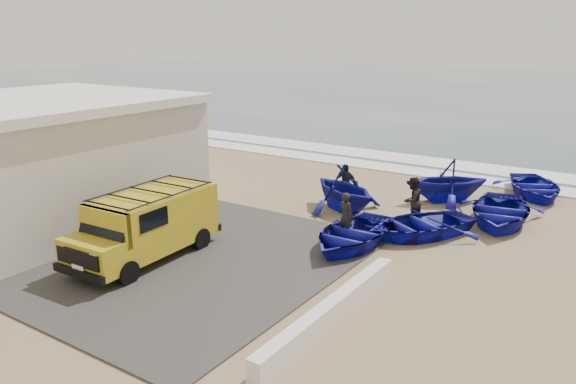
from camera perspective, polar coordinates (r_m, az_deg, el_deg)
The scene contains 17 objects.
ground at distance 18.19m, azimuth -4.74°, elevation -4.98°, with size 160.00×160.00×0.00m, color #957D56.
slab at distance 18.12m, azimuth -13.70°, elevation -5.41°, with size 12.00×10.00×0.05m, color #3E3B38.
ocean at distance 70.38m, azimuth 25.16°, elevation 9.11°, with size 180.00×88.00×0.01m, color #385166.
surf_line at distance 28.16m, azimuth 10.55°, elevation 2.39°, with size 180.00×1.60×0.06m, color white.
surf_wash at distance 30.43m, azimuth 12.43°, elevation 3.26°, with size 180.00×2.20×0.04m, color white.
building at distance 21.78m, azimuth -24.00°, elevation 3.11°, with size 8.40×9.40×4.30m.
parapet at distance 13.25m, azimuth 4.42°, elevation -11.99°, with size 0.35×6.00×0.55m, color silver.
van at distance 16.95m, azimuth -14.11°, elevation -3.07°, with size 2.09×4.83×2.04m.
boat_near_left at distance 17.68m, azimuth 6.49°, elevation -4.24°, with size 2.83×3.96×0.82m, color #131595.
boat_near_right at distance 18.93m, azimuth 13.20°, elevation -3.23°, with size 2.78×3.89×0.81m, color #131595.
boat_mid_left at distance 21.07m, azimuth 5.69°, elevation 0.41°, with size 2.86×3.31×1.75m, color #131595.
boat_mid_right at distance 21.04m, azimuth 20.69°, elevation -1.83°, with size 3.00×4.21×0.87m, color #131595.
boat_far_left at distance 22.97m, azimuth 15.84°, elevation 1.15°, with size 2.83×3.28×1.73m, color #131595.
boat_far_right at distance 25.07m, azimuth 23.73°, elevation 0.51°, with size 2.77×3.88×0.80m, color #131595.
fisherman_front at distance 18.15m, azimuth 5.91°, elevation -2.44°, with size 0.57×0.38×1.57m, color black.
fisherman_middle at distance 19.97m, azimuth 12.50°, elevation -0.86°, with size 0.82×0.64×1.68m, color black.
fisherman_back at distance 22.27m, azimuth 5.84°, elevation 0.94°, with size 0.89×0.37×1.51m, color black.
Camera 1 is at (10.64, -13.27, 6.45)m, focal length 35.00 mm.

